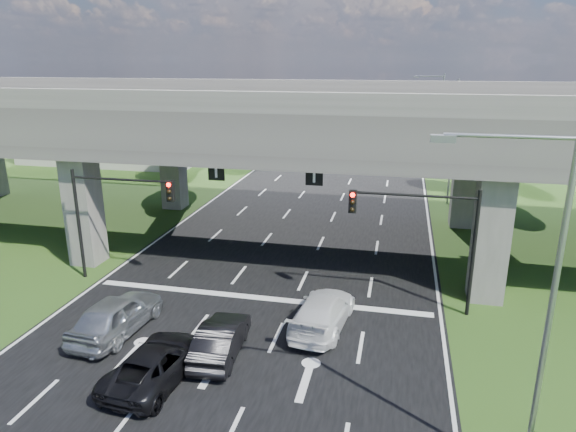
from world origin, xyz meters
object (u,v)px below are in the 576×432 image
at_px(car_white, 322,312).
at_px(streetlight_far, 448,132).
at_px(signal_right, 426,227).
at_px(car_dark, 221,339).
at_px(streetlight_near, 537,290).
at_px(signal_left, 113,206).
at_px(streetlight_beyond, 437,113).
at_px(car_silver, 117,315).
at_px(car_trailing, 156,363).

bearing_deg(car_white, streetlight_far, -99.56).
relative_size(signal_right, car_dark, 1.38).
relative_size(streetlight_near, car_white, 1.93).
height_order(signal_right, car_white, signal_right).
xyz_separation_m(signal_right, signal_left, (-15.65, 0.00, 0.00)).
bearing_deg(streetlight_beyond, car_dark, -103.62).
bearing_deg(signal_left, car_white, -13.00).
distance_m(streetlight_beyond, car_silver, 44.10).
distance_m(signal_left, streetlight_far, 26.95).
distance_m(streetlight_far, car_dark, 28.19).
bearing_deg(streetlight_beyond, car_white, -99.56).
distance_m(signal_right, streetlight_beyond, 36.17).
relative_size(streetlight_far, car_dark, 2.30).
height_order(signal_left, streetlight_far, streetlight_far).
bearing_deg(streetlight_near, car_trailing, 169.93).
bearing_deg(streetlight_far, car_white, -106.02).
height_order(streetlight_far, streetlight_beyond, same).
height_order(signal_right, car_dark, signal_right).
xyz_separation_m(signal_right, streetlight_far, (2.27, 20.06, 1.66)).
bearing_deg(streetlight_beyond, signal_left, -116.43).
relative_size(car_silver, car_white, 0.98).
bearing_deg(car_white, signal_right, -141.71).
height_order(streetlight_beyond, car_white, streetlight_beyond).
bearing_deg(car_trailing, car_dark, -125.32).
xyz_separation_m(car_dark, car_trailing, (-1.77, -2.09, -0.03)).
height_order(car_silver, car_dark, car_silver).
bearing_deg(streetlight_beyond, streetlight_far, -90.00).
bearing_deg(car_trailing, streetlight_beyond, -100.20).
xyz_separation_m(signal_right, car_white, (-4.24, -2.63, -3.41)).
bearing_deg(car_dark, signal_right, -147.87).
relative_size(streetlight_far, streetlight_beyond, 1.00).
xyz_separation_m(signal_left, streetlight_far, (17.92, 20.06, 1.66)).
relative_size(signal_right, car_silver, 1.19).
bearing_deg(car_trailing, streetlight_near, 174.91).
distance_m(signal_left, streetlight_beyond, 40.30).
relative_size(streetlight_near, streetlight_far, 1.00).
height_order(streetlight_far, car_dark, streetlight_far).
bearing_deg(streetlight_near, signal_right, 102.88).
height_order(car_silver, car_white, car_silver).
xyz_separation_m(car_silver, car_dark, (4.97, -0.66, -0.14)).
bearing_deg(car_silver, car_dark, 176.70).
xyz_separation_m(streetlight_near, car_trailing, (-11.90, 2.11, -5.13)).
xyz_separation_m(streetlight_far, car_white, (-6.52, -22.69, -5.07)).
bearing_deg(car_white, streetlight_near, 138.19).
bearing_deg(signal_left, car_silver, -60.97).
relative_size(signal_left, streetlight_near, 0.60).
height_order(streetlight_far, car_white, streetlight_far).
distance_m(signal_right, car_dark, 10.32).
height_order(streetlight_near, car_white, streetlight_near).
bearing_deg(streetlight_near, streetlight_beyond, 90.00).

